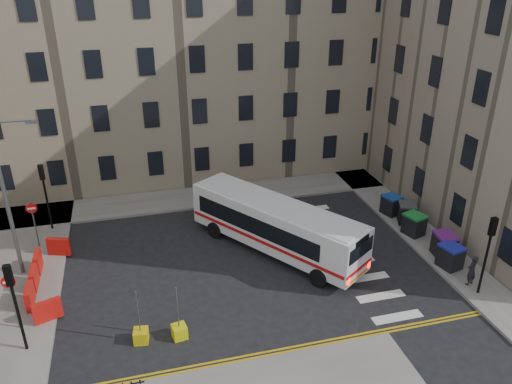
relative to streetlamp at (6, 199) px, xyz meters
name	(u,v)px	position (x,y,z in m)	size (l,w,h in m)	color
ground	(275,260)	(13.00, -2.00, -4.34)	(120.00, 120.00, 0.00)	black
pavement_north	(152,203)	(7.00, 6.60, -4.26)	(36.00, 3.20, 0.15)	slate
pavement_east	(389,207)	(22.00, 2.00, -4.26)	(2.40, 26.00, 0.15)	slate
terrace_north	(119,55)	(6.00, 13.50, 4.28)	(38.30, 10.80, 17.20)	gray
traffic_light_east	(489,244)	(21.60, -7.50, -1.47)	(0.28, 0.22, 4.10)	black
traffic_light_nw	(44,187)	(1.00, 4.50, -1.47)	(0.28, 0.22, 4.10)	black
traffic_light_sw	(13,295)	(1.00, -6.00, -1.47)	(0.28, 0.22, 4.10)	black
streetlamp	(6,199)	(0.00, 0.00, 0.00)	(0.50, 0.22, 8.14)	#595B5E
no_entry_north	(33,216)	(0.50, 2.50, -2.26)	(0.60, 0.08, 3.00)	#595B5E
no_entry_south	(11,291)	(0.50, -4.50, -2.26)	(0.60, 0.08, 3.00)	#595B5E
roadworks_barriers	(42,277)	(1.16, -1.50, -3.69)	(1.66, 6.26, 1.00)	red
bus	(275,224)	(13.26, -1.05, -2.67)	(7.90, 10.10, 2.88)	silver
wheelie_bin_a	(450,256)	(21.54, -5.18, -3.55)	(1.23, 1.34, 1.26)	black
wheelie_bin_b	(444,245)	(21.86, -4.13, -3.52)	(1.19, 1.33, 1.33)	black
wheelie_bin_c	(414,224)	(21.55, -1.62, -3.55)	(1.29, 1.38, 1.26)	black
wheelie_bin_d	(407,213)	(21.87, -0.24, -3.56)	(1.35, 1.43, 1.25)	black
wheelie_bin_e	(391,205)	(21.54, 1.04, -3.57)	(1.22, 1.32, 1.22)	black
pedestrian	(472,270)	(21.60, -6.80, -3.37)	(0.60, 0.39, 1.64)	black
bollard_yellow	(179,332)	(7.24, -6.77, -4.04)	(0.60, 0.60, 0.60)	#CDCC0B
bollard_chevron	(141,336)	(5.63, -6.62, -4.04)	(0.60, 0.60, 0.60)	gold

